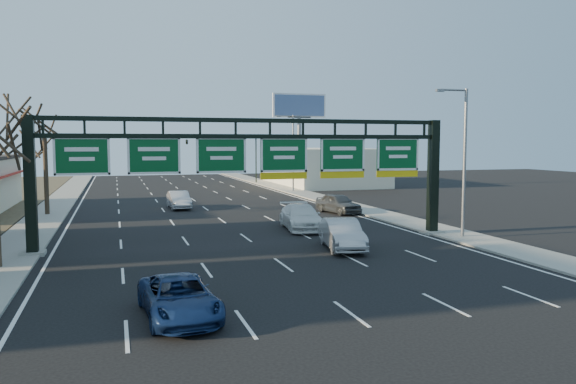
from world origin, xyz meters
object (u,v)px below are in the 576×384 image
object	(u,v)px
sign_gantry	(256,163)
car_white_wagon	(301,217)
car_blue_suv	(179,298)
car_silver_sedan	(342,234)

from	to	relation	value
sign_gantry	car_white_wagon	world-z (taller)	sign_gantry
car_white_wagon	sign_gantry	bearing A→B (deg)	-128.35
car_blue_suv	car_white_wagon	world-z (taller)	car_white_wagon
car_blue_suv	car_white_wagon	bearing A→B (deg)	55.46
sign_gantry	car_blue_suv	world-z (taller)	sign_gantry
sign_gantry	car_white_wagon	size ratio (longest dim) A/B	4.31
sign_gantry	car_blue_suv	size ratio (longest dim) A/B	5.03
car_blue_suv	car_white_wagon	size ratio (longest dim) A/B	0.86
car_blue_suv	car_silver_sedan	xyz separation A→B (m)	(9.82, 9.58, 0.14)
car_silver_sedan	sign_gantry	bearing A→B (deg)	152.13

